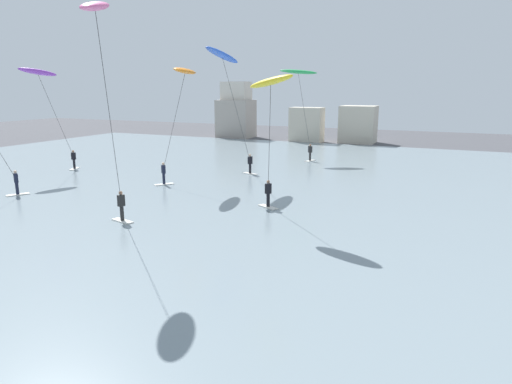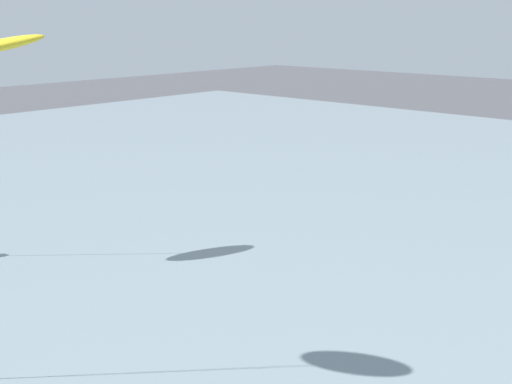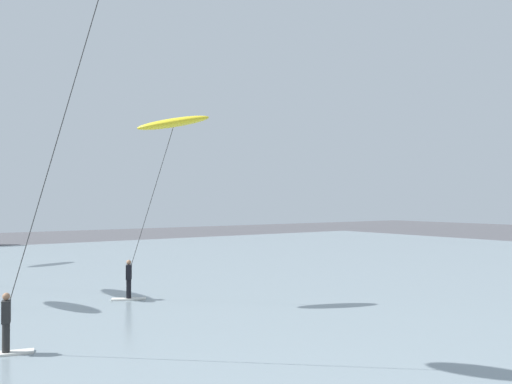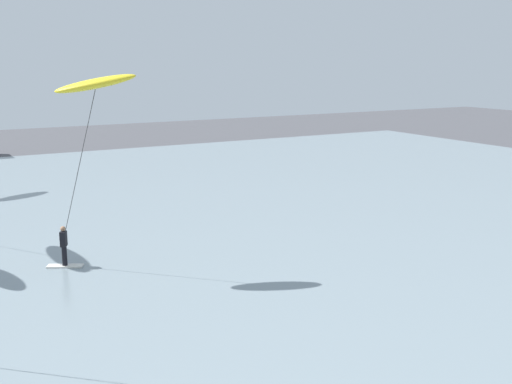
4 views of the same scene
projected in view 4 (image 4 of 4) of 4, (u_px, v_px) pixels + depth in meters
The scene contains 2 objects.
water_bay at pixel (82, 226), 31.98m from camera, with size 84.00×52.00×0.10m, color gray.
kitesurfer_yellow at pixel (92, 104), 23.18m from camera, with size 3.22×3.55×7.69m.
Camera 4 is at (-7.84, -0.52, 8.16)m, focal length 45.54 mm.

